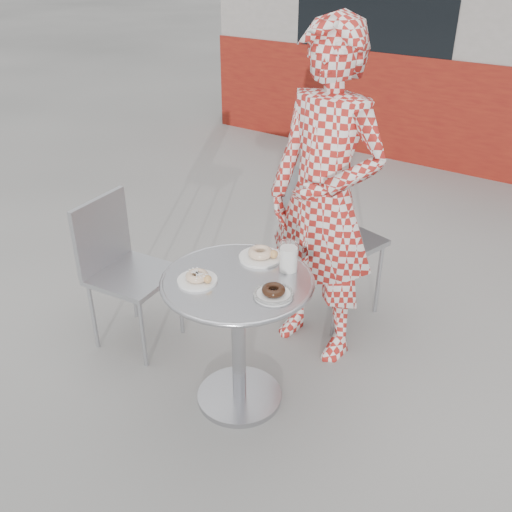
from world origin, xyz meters
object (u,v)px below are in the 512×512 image
Objects in this scene: plate_near at (198,278)px; milk_cup at (288,258)px; plate_far at (261,255)px; plate_checker at (273,293)px; chair_far at (332,270)px; seated_person at (325,200)px; chair_left at (135,301)px; bistro_table at (238,311)px.

plate_near is 1.28× the size of milk_cup.
plate_far is 0.31m from plate_checker.
milk_cup is (0.15, -0.71, 0.45)m from chair_far.
seated_person is 9.91× the size of plate_near.
plate_near is at bearing -163.36° from plate_checker.
plate_near is 0.33m from plate_checker.
chair_far is 5.44× the size of plate_checker.
plate_far is at bearing -97.65° from seated_person.
chair_far is at bearing 89.47° from plate_far.
bistro_table is at bearing -101.18° from chair_left.
chair_left is at bearing 164.90° from plate_near.
plate_far is (0.71, 0.15, 0.44)m from chair_left.
chair_left is at bearing 175.94° from bistro_table.
plate_near is (0.61, -0.16, 0.44)m from chair_left.
chair_left is 0.48× the size of seated_person.
seated_person is (0.09, -0.30, 0.56)m from chair_far.
plate_far reaches higher than bistro_table.
plate_checker is (0.32, 0.10, -0.00)m from plate_near.
plate_checker is 0.22m from milk_cup.
plate_checker is (0.12, -0.62, -0.16)m from seated_person.
plate_near is 1.02× the size of plate_checker.
plate_checker is (0.93, -0.07, 0.43)m from chair_left.
milk_cup is (0.16, -0.02, 0.04)m from plate_far.
plate_near is (-0.19, -0.71, -0.15)m from seated_person.
chair_left reaches higher than milk_cup.
bistro_table is at bearing 104.98° from chair_far.
plate_checker reaches higher than bistro_table.
plate_checker is at bearing -73.24° from milk_cup.
milk_cup is (0.87, 0.14, 0.48)m from chair_left.
plate_far is (-0.09, -0.39, -0.15)m from seated_person.
plate_near is at bearing 97.94° from chair_far.
plate_far is at bearing 72.20° from plate_near.
seated_person is 0.65m from plate_checker.
chair_far is at bearing 90.96° from bistro_table.
seated_person is 12.69× the size of milk_cup.
plate_far is at bearing 96.02° from bistro_table.
milk_cup is (-0.06, 0.21, 0.05)m from plate_checker.
seated_person is at bearing 74.71° from plate_near.
plate_checker is at bearing -101.37° from chair_left.
milk_cup is at bearing 106.76° from plate_checker.
bistro_table is at bearing 175.02° from plate_checker.
plate_near is at bearing -99.71° from seated_person.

